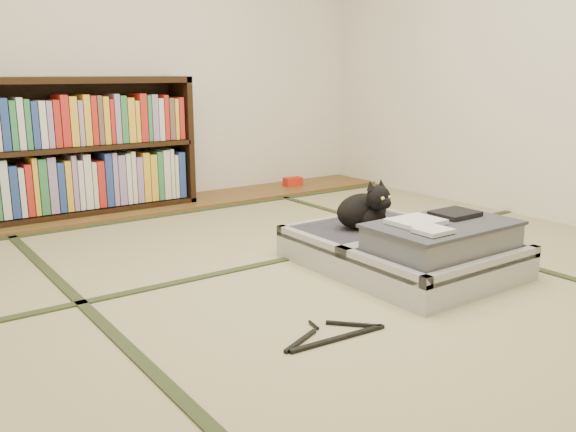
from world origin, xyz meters
TOP-DOWN VIEW (x-y plane):
  - floor at (0.00, 0.00)m, footprint 4.50×4.50m
  - wood_strip at (0.00, 2.00)m, footprint 4.00×0.50m
  - red_item at (1.31, 2.03)m, footprint 0.16×0.11m
  - tatami_borders at (0.00, 0.49)m, footprint 4.00×4.50m
  - bookcase at (-0.39, 2.07)m, footprint 1.44×0.33m
  - suitcase at (0.47, -0.09)m, footprint 0.79×1.05m
  - cat at (0.45, 0.20)m, footprint 0.35×0.35m
  - cable_coil at (0.63, 0.24)m, footprint 0.11×0.11m
  - hanger at (-0.34, -0.48)m, footprint 0.44×0.21m

SIDE VIEW (x-z plane):
  - floor at x=0.00m, z-range 0.00..0.00m
  - tatami_borders at x=0.00m, z-range 0.00..0.01m
  - hanger at x=-0.34m, z-range 0.00..0.01m
  - wood_strip at x=0.00m, z-range 0.00..0.02m
  - red_item at x=1.31m, z-range 0.02..0.09m
  - suitcase at x=0.47m, z-range -0.05..0.26m
  - cable_coil at x=0.63m, z-range 0.15..0.18m
  - cat at x=0.45m, z-range 0.11..0.40m
  - bookcase at x=-0.39m, z-range -0.01..0.91m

